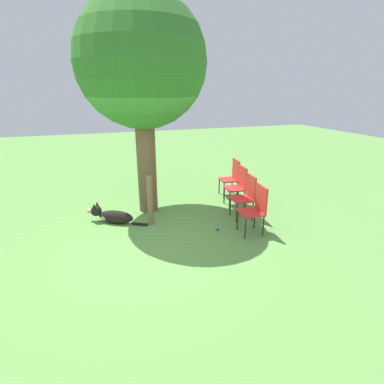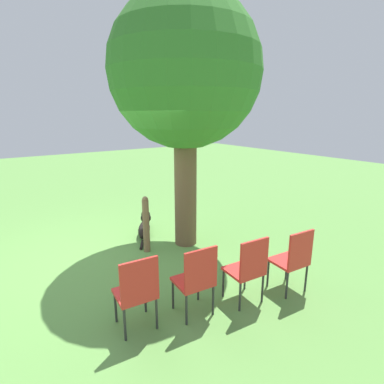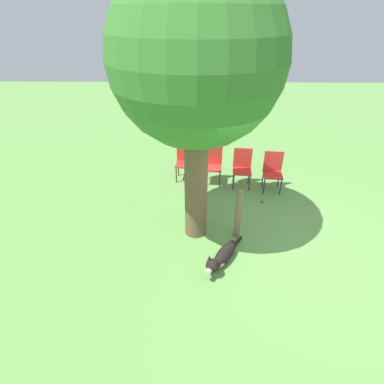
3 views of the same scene
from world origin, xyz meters
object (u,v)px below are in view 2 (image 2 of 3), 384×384
object	(u,v)px
oak_tree	(185,74)
red_chair_1	(196,277)
fence_post	(146,224)
red_chair_2	(248,267)
tennis_ball	(139,292)
red_chair_3	(294,257)
dog	(145,227)
red_chair_0	(137,290)

from	to	relation	value
oak_tree	red_chair_1	size ratio (longest dim) A/B	4.73
fence_post	red_chair_2	world-z (taller)	fence_post
tennis_ball	red_chair_3	bearing A→B (deg)	56.89
red_chair_2	red_chair_3	size ratio (longest dim) A/B	1.00
red_chair_1	red_chair_2	size ratio (longest dim) A/B	1.00
dog	tennis_ball	distance (m)	2.21
dog	red_chair_0	size ratio (longest dim) A/B	1.22
fence_post	red_chair_3	distance (m)	2.58
oak_tree	red_chair_0	bearing A→B (deg)	-46.80
fence_post	tennis_ball	world-z (taller)	fence_post
red_chair_1	red_chair_3	size ratio (longest dim) A/B	1.00
red_chair_0	red_chair_2	distance (m)	1.45
oak_tree	tennis_ball	xyz separation A→B (m)	(1.07, -1.51, -3.07)
dog	red_chair_3	xyz separation A→B (m)	(3.11, 0.74, 0.38)
red_chair_0	red_chair_3	xyz separation A→B (m)	(0.53, 2.10, 0.00)
red_chair_1	red_chair_3	world-z (taller)	same
dog	red_chair_1	size ratio (longest dim) A/B	1.22
dog	red_chair_2	xyz separation A→B (m)	(2.93, 0.04, 0.38)
red_chair_1	tennis_ball	xyz separation A→B (m)	(-0.82, -0.40, -0.50)
oak_tree	red_chair_1	distance (m)	3.38
fence_post	red_chair_2	size ratio (longest dim) A/B	1.11
red_chair_1	red_chair_2	distance (m)	0.72
red_chair_0	red_chair_2	world-z (taller)	same
red_chair_3	red_chair_2	bearing A→B (deg)	81.09
oak_tree	red_chair_1	world-z (taller)	oak_tree
fence_post	red_chair_2	bearing A→B (deg)	9.81
dog	fence_post	size ratio (longest dim) A/B	1.10
tennis_ball	oak_tree	bearing A→B (deg)	125.14
fence_post	red_chair_0	bearing A→B (deg)	-29.53
oak_tree	red_chair_0	distance (m)	3.58
oak_tree	red_chair_3	xyz separation A→B (m)	(2.24, 0.29, -2.58)
red_chair_0	red_chair_2	xyz separation A→B (m)	(0.36, 1.40, 0.00)
red_chair_0	dog	bearing A→B (deg)	-22.50
red_chair_0	oak_tree	bearing A→B (deg)	-41.45
red_chair_0	tennis_ball	size ratio (longest dim) A/B	13.88
fence_post	red_chair_3	bearing A→B (deg)	24.63
oak_tree	red_chair_3	size ratio (longest dim) A/B	4.73
oak_tree	red_chair_2	world-z (taller)	oak_tree
fence_post	red_chair_1	size ratio (longest dim) A/B	1.11
fence_post	red_chair_1	distance (m)	2.02
fence_post	tennis_ball	xyz separation A→B (m)	(1.17, -0.73, -0.49)
red_chair_2	red_chair_1	bearing A→B (deg)	81.09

